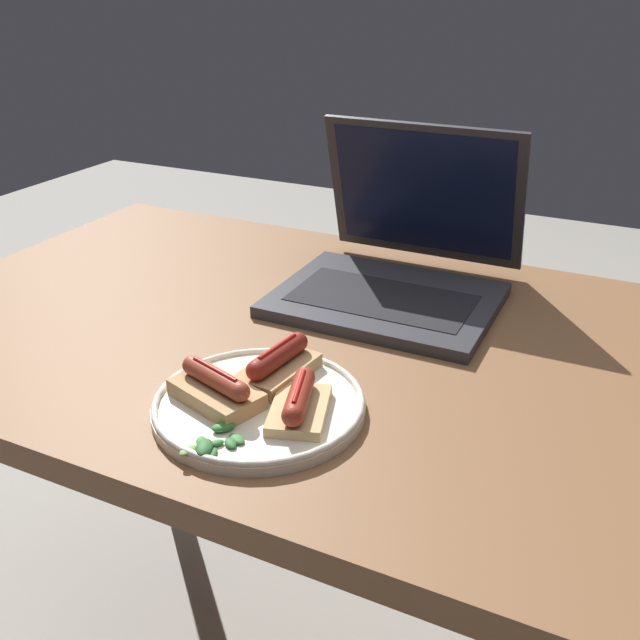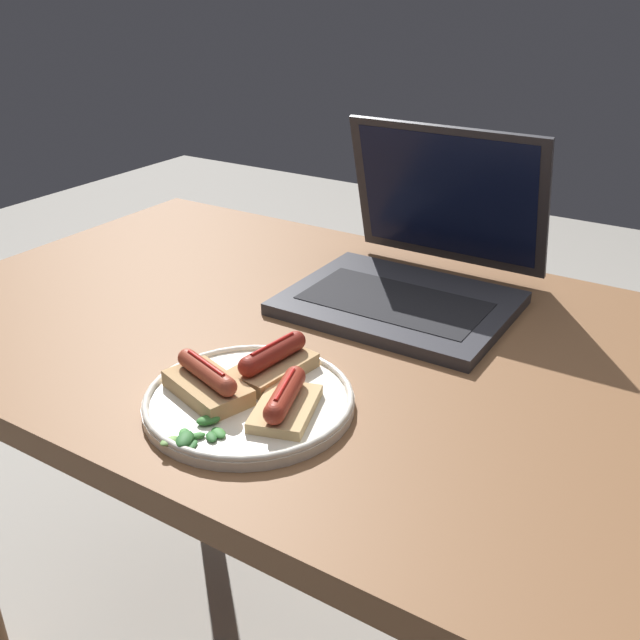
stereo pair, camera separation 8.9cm
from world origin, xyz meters
name	(u,v)px [view 1 (the left image)]	position (x,y,z in m)	size (l,w,h in m)	color
desk	(300,378)	(0.00, 0.00, 0.64)	(1.19, 0.76, 0.72)	brown
laptop	(397,267)	(0.08, 0.17, 0.77)	(0.32, 0.32, 0.25)	#2D2D33
plate	(259,404)	(0.06, -0.21, 0.73)	(0.24, 0.24, 0.02)	silver
sausage_toast_left	(278,364)	(0.05, -0.15, 0.75)	(0.07, 0.11, 0.04)	tan
sausage_toast_middle	(299,403)	(0.11, -0.21, 0.75)	(0.09, 0.11, 0.04)	tan
sausage_toast_right	(216,389)	(0.01, -0.23, 0.75)	(0.12, 0.09, 0.04)	tan
salad_pile	(214,441)	(0.05, -0.30, 0.74)	(0.06, 0.08, 0.01)	#387A33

